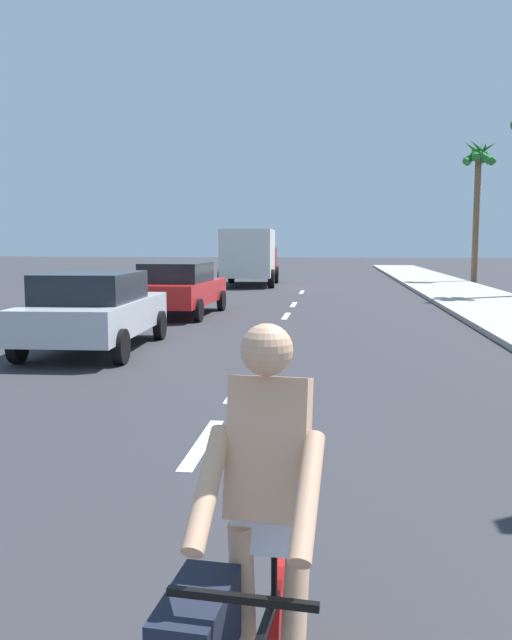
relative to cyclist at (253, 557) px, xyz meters
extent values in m
plane|color=#2D2D33|center=(-1.06, 16.17, -0.83)|extent=(160.00, 160.00, 0.00)
cube|color=#9E998E|center=(5.66, 18.17, -0.76)|extent=(3.60, 80.00, 0.14)
cube|color=white|center=(-1.06, 4.14, -0.83)|extent=(0.16, 1.80, 0.01)
cube|color=white|center=(-1.06, 6.80, -0.83)|extent=(0.16, 1.80, 0.01)
cube|color=white|center=(-1.06, 10.55, -0.83)|extent=(0.16, 1.80, 0.01)
cube|color=white|center=(-1.06, 16.62, -0.83)|extent=(0.16, 1.80, 0.01)
cube|color=white|center=(-1.06, 20.26, -0.83)|extent=(0.16, 1.80, 0.01)
cube|color=white|center=(-1.06, 26.17, -0.83)|extent=(0.16, 1.80, 0.01)
cylinder|color=red|center=(0.10, 0.55, -0.50)|extent=(0.11, 0.66, 0.66)
cube|color=black|center=(0.05, 0.03, -0.32)|extent=(0.12, 0.94, 0.04)
cylinder|color=black|center=(0.07, 0.24, -0.08)|extent=(0.03, 0.03, 0.48)
cube|color=black|center=(0.01, -0.42, 0.05)|extent=(0.56, 0.08, 0.03)
cube|color=tan|center=(0.06, 0.11, 0.45)|extent=(0.37, 0.34, 0.63)
sphere|color=tan|center=(0.05, 0.05, 0.88)|extent=(0.22, 0.22, 0.22)
cube|color=white|center=(0.06, 0.16, 0.12)|extent=(0.34, 0.25, 0.28)
cube|color=black|center=(-0.19, -0.24, -0.20)|extent=(0.29, 0.54, 0.32)
cylinder|color=tan|center=(0.18, 0.10, -0.20)|extent=(0.14, 0.32, 0.62)
cylinder|color=tan|center=(-0.06, 0.12, -0.20)|extent=(0.13, 0.21, 0.63)
cylinder|color=tan|center=(0.23, -0.17, 0.35)|extent=(0.13, 0.49, 0.41)
cylinder|color=tan|center=(-0.16, -0.14, 0.35)|extent=(0.13, 0.49, 0.41)
cube|color=#B7BABF|center=(-4.41, 10.01, -0.14)|extent=(2.07, 4.58, 0.64)
cube|color=black|center=(-4.40, 9.79, 0.46)|extent=(1.76, 2.41, 0.56)
cylinder|color=black|center=(-5.42, 11.51, -0.51)|extent=(0.20, 0.65, 0.64)
cylinder|color=black|center=(-3.52, 11.58, -0.51)|extent=(0.20, 0.65, 0.64)
cylinder|color=black|center=(-5.30, 8.44, -0.51)|extent=(0.20, 0.65, 0.64)
cylinder|color=black|center=(-3.41, 8.52, -0.51)|extent=(0.20, 0.65, 0.64)
cube|color=red|center=(-4.23, 16.46, -0.14)|extent=(2.08, 4.62, 0.64)
cube|color=black|center=(-4.24, 16.24, 0.46)|extent=(1.77, 2.43, 0.56)
cylinder|color=black|center=(-5.13, 18.05, -0.51)|extent=(0.20, 0.65, 0.64)
cylinder|color=black|center=(-3.22, 17.97, -0.51)|extent=(0.20, 0.65, 0.64)
cylinder|color=black|center=(-5.25, 14.95, -0.51)|extent=(0.20, 0.65, 0.64)
cylinder|color=black|center=(-3.34, 14.88, -0.51)|extent=(0.20, 0.65, 0.64)
cube|color=maroon|center=(-3.97, 32.60, 0.37)|extent=(2.48, 2.42, 1.40)
cube|color=silver|center=(-3.87, 29.61, 0.82)|extent=(2.54, 4.24, 2.30)
cylinder|color=black|center=(-5.17, 32.43, -0.38)|extent=(0.31, 0.91, 0.90)
cylinder|color=black|center=(-2.77, 32.51, -0.38)|extent=(0.31, 0.91, 0.90)
cylinder|color=black|center=(-5.03, 28.53, -0.38)|extent=(0.31, 0.91, 0.90)
cylinder|color=black|center=(-2.63, 28.61, -0.38)|extent=(0.31, 0.91, 0.90)
cylinder|color=brown|center=(7.76, 33.55, 2.68)|extent=(0.32, 0.32, 7.03)
cone|color=#1E6B28|center=(8.01, 33.53, 6.05)|extent=(0.55, 1.45, 1.14)
cone|color=#1E6B28|center=(7.89, 33.77, 6.05)|extent=(1.71, 1.42, 1.29)
cone|color=#1E6B28|center=(7.62, 33.76, 6.05)|extent=(1.51, 1.27, 1.58)
cone|color=#1E6B28|center=(7.51, 33.55, 6.05)|extent=(0.45, 1.46, 1.11)
cone|color=#1E6B28|center=(7.63, 33.34, 6.05)|extent=(1.59, 1.22, 1.55)
cone|color=#1E6B28|center=(7.87, 33.33, 6.05)|extent=(1.76, 1.17, 1.50)
camera|label=1|loc=(0.32, -2.61, 1.32)|focal=36.87mm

